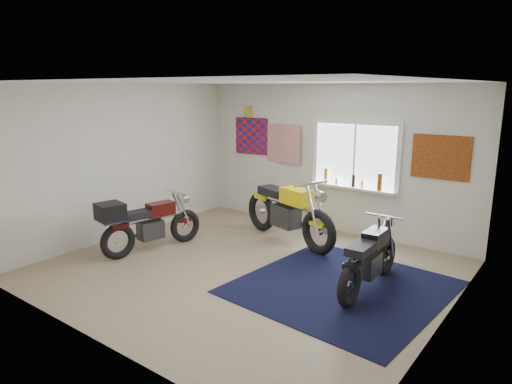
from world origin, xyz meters
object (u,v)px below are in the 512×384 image
Objects in this scene: maroon_tourer at (144,224)px; navy_rug at (342,287)px; black_chrome_bike at (369,260)px; yellow_triumph at (288,213)px.

navy_rug is at bearing -66.52° from maroon_tourer.
maroon_tourer reaches higher than navy_rug.
maroon_tourer is at bearing 102.80° from black_chrome_bike.
yellow_triumph is (-1.63, 1.16, 0.50)m from navy_rug.
yellow_triumph is 2.17m from black_chrome_bike.
yellow_triumph is 1.24× the size of black_chrome_bike.
navy_rug is 3.29m from maroon_tourer.
maroon_tourer reaches higher than black_chrome_bike.
yellow_triumph is at bearing 61.75° from black_chrome_bike.
maroon_tourer is at bearing -167.86° from navy_rug.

